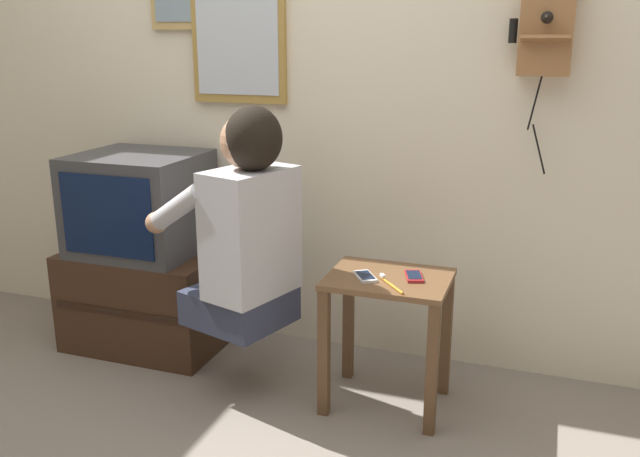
# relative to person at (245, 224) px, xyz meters

# --- Properties ---
(wall_back) EXTENTS (6.80, 0.05, 2.55)m
(wall_back) POSITION_rel_person_xyz_m (0.05, 0.58, 0.56)
(wall_back) COLOR beige
(wall_back) RESTS_ON ground_plane
(side_table) EXTENTS (0.46, 0.37, 0.54)m
(side_table) POSITION_rel_person_xyz_m (0.55, 0.10, -0.32)
(side_table) COLOR brown
(side_table) RESTS_ON ground_plane
(person) EXTENTS (0.60, 0.50, 0.87)m
(person) POSITION_rel_person_xyz_m (0.00, 0.00, 0.00)
(person) COLOR #2D3347
(person) RESTS_ON ground_plane
(tv_stand) EXTENTS (0.71, 0.48, 0.46)m
(tv_stand) POSITION_rel_person_xyz_m (-0.65, 0.26, -0.49)
(tv_stand) COLOR #382316
(tv_stand) RESTS_ON ground_plane
(television) EXTENTS (0.54, 0.50, 0.45)m
(television) POSITION_rel_person_xyz_m (-0.66, 0.28, -0.03)
(television) COLOR #38383A
(television) RESTS_ON tv_stand
(wall_phone_antique) EXTENTS (0.23, 0.19, 0.78)m
(wall_phone_antique) POSITION_rel_person_xyz_m (1.03, 0.50, 0.74)
(wall_phone_antique) COLOR olive
(wall_mirror) EXTENTS (0.45, 0.03, 0.75)m
(wall_mirror) POSITION_rel_person_xyz_m (-0.27, 0.54, 0.78)
(wall_mirror) COLOR olive
(cell_phone_held) EXTENTS (0.12, 0.14, 0.01)m
(cell_phone_held) POSITION_rel_person_xyz_m (0.47, 0.06, -0.18)
(cell_phone_held) COLOR silver
(cell_phone_held) RESTS_ON side_table
(cell_phone_spare) EXTENTS (0.10, 0.14, 0.01)m
(cell_phone_spare) POSITION_rel_person_xyz_m (0.64, 0.12, -0.18)
(cell_phone_spare) COLOR maroon
(cell_phone_spare) RESTS_ON side_table
(toothbrush) EXTENTS (0.12, 0.14, 0.02)m
(toothbrush) POSITION_rel_person_xyz_m (0.57, 0.01, -0.17)
(toothbrush) COLOR orange
(toothbrush) RESTS_ON side_table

